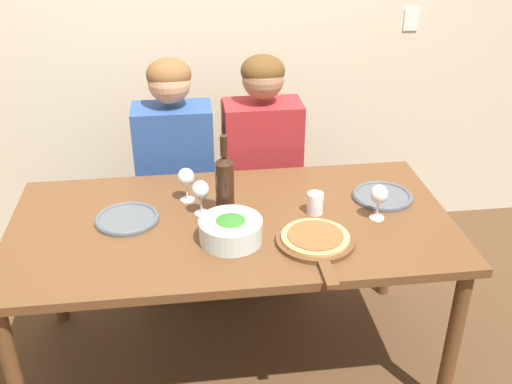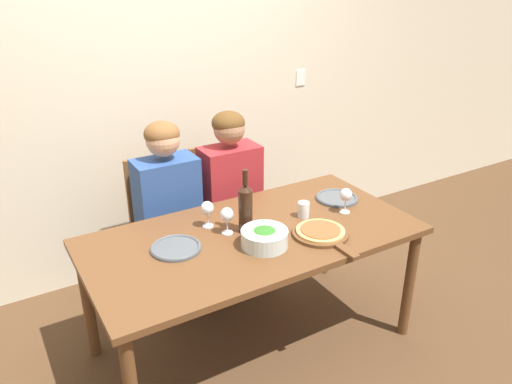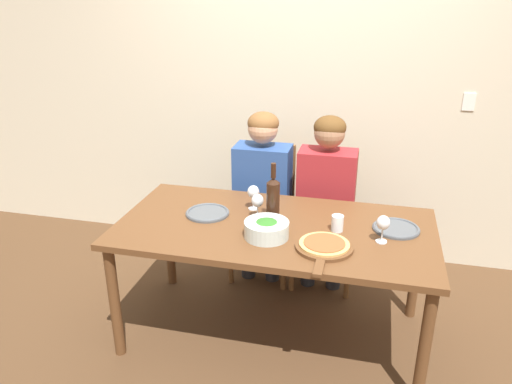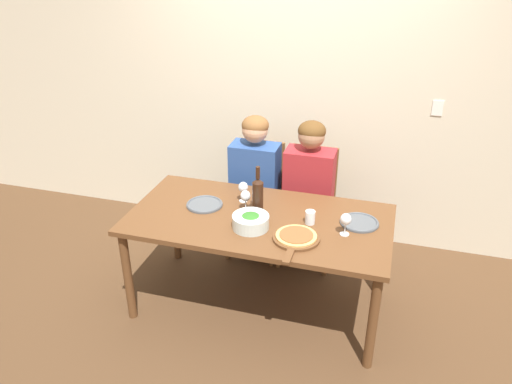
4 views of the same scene
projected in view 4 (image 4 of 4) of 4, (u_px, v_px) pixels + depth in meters
The scene contains 16 objects.
ground_plane at pixel (259, 303), 3.70m from camera, with size 40.00×40.00×0.00m, color #4C331E.
back_wall at pixel (299, 84), 4.09m from camera, with size 10.00×0.06×2.70m.
dining_table at pixel (259, 227), 3.40m from camera, with size 1.77×0.89×0.73m.
chair_left at pixel (258, 195), 4.18m from camera, with size 0.42×0.42×0.94m.
chair_right at pixel (310, 202), 4.07m from camera, with size 0.42×0.42×0.94m.
person_woman at pixel (254, 175), 3.97m from camera, with size 0.47×0.51×1.21m.
person_man at pixel (309, 182), 3.86m from camera, with size 0.47×0.51×1.21m.
wine_bottle at pixel (258, 196), 3.34m from camera, with size 0.07×0.07×0.35m.
broccoli_bowl at pixel (251, 221), 3.23m from camera, with size 0.24×0.24×0.10m.
dinner_plate_left at pixel (205, 204), 3.51m from camera, with size 0.26×0.26×0.02m.
dinner_plate_right at pixel (359, 222), 3.29m from camera, with size 0.26×0.26×0.02m.
pizza_on_board at pixel (296, 238), 3.11m from camera, with size 0.30×0.44×0.04m.
wine_glass_left at pixel (243, 188), 3.52m from camera, with size 0.07×0.07×0.15m.
wine_glass_right at pixel (346, 220), 3.12m from camera, with size 0.07×0.07×0.15m.
wine_glass_centre at pixel (245, 197), 3.41m from camera, with size 0.07×0.07×0.15m.
water_tumbler at pixel (310, 217), 3.28m from camera, with size 0.07×0.07×0.09m.
Camera 4 is at (0.80, -2.81, 2.41)m, focal length 35.00 mm.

